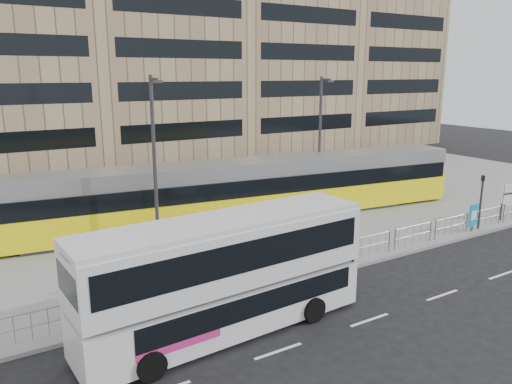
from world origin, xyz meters
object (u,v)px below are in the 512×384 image
double_decker_bus (225,272)px  tram (231,192)px  ad_panel (473,216)px  traffic_light_east (481,195)px  lamp_post_east (320,137)px  lamp_post_west (155,157)px  pedestrian (250,232)px  traffic_light_west (202,249)px

double_decker_bus → tram: 12.77m
ad_panel → traffic_light_east: size_ratio=0.50×
double_decker_bus → lamp_post_east: (13.02, 11.31, 2.52)m
double_decker_bus → lamp_post_east: bearing=37.7°
ad_panel → lamp_post_west: size_ratio=0.18×
tram → pedestrian: (-1.34, -4.51, -0.99)m
double_decker_bus → lamp_post_east: lamp_post_east is taller
traffic_light_east → lamp_post_west: size_ratio=0.36×
double_decker_bus → traffic_light_west: (0.42, 2.71, -0.09)m
tram → double_decker_bus: bearing=-112.3°
ad_panel → lamp_post_west: 17.59m
pedestrian → traffic_light_east: size_ratio=0.52×
pedestrian → lamp_post_west: 5.99m
ad_panel → double_decker_bus: bearing=-177.6°
tram → pedestrian: bearing=-99.4°
tram → lamp_post_east: bearing=8.7°
traffic_light_east → lamp_post_east: (-4.48, 8.81, 2.60)m
tram → lamp_post_east: 7.31m
traffic_light_west → traffic_light_east: size_ratio=1.00×
lamp_post_west → lamp_post_east: lamp_post_west is taller
tram → pedestrian: tram is taller
tram → lamp_post_west: lamp_post_west is taller
double_decker_bus → lamp_post_west: size_ratio=1.21×
double_decker_bus → lamp_post_west: bearing=80.9°
traffic_light_west → traffic_light_east: bearing=-4.0°
double_decker_bus → pedestrian: double_decker_bus is taller
pedestrian → lamp_post_east: (8.09, 4.70, 3.77)m
traffic_light_west → lamp_post_west: lamp_post_west is taller
traffic_light_west → lamp_post_west: bearing=82.2°
double_decker_bus → pedestrian: 8.35m
traffic_light_west → lamp_post_east: bearing=31.0°
lamp_post_west → ad_panel: bearing=-22.1°
double_decker_bus → lamp_post_west: lamp_post_west is taller
traffic_light_east → lamp_post_west: bearing=179.2°
double_decker_bus → traffic_light_east: size_ratio=3.34×
pedestrian → lamp_post_east: 10.08m
traffic_light_east → pedestrian: bearing=-178.0°
traffic_light_east → tram: bearing=162.6°
ad_panel → pedestrian: pedestrian is taller
traffic_light_east → lamp_post_east: 10.23m
double_decker_bus → lamp_post_west: 9.26m
tram → traffic_light_east: 14.17m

